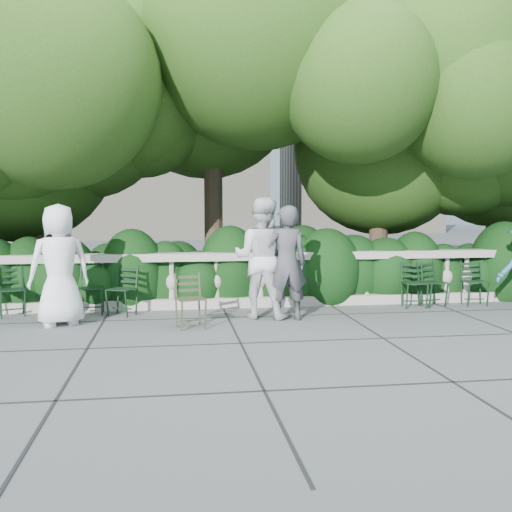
{
  "coord_description": "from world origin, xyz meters",
  "views": [
    {
      "loc": [
        -1.38,
        -8.45,
        1.84
      ],
      "look_at": [
        0.0,
        1.0,
        1.0
      ],
      "focal_mm": 40.0,
      "sensor_mm": 36.0,
      "label": 1
    }
  ],
  "objects": [
    {
      "name": "tree_canopy",
      "position": [
        0.69,
        3.19,
        3.96
      ],
      "size": [
        15.04,
        6.52,
        6.78
      ],
      "color": "#3F3023",
      "rests_on": "ground"
    },
    {
      "name": "chair_a",
      "position": [
        -4.0,
        1.29,
        0.0
      ],
      "size": [
        0.57,
        0.6,
        0.84
      ],
      "primitive_type": null,
      "rotation": [
        0.0,
        0.0,
        0.33
      ],
      "color": "black",
      "rests_on": "ground"
    },
    {
      "name": "balustrade",
      "position": [
        0.0,
        1.8,
        0.49
      ],
      "size": [
        12.0,
        0.44,
        1.0
      ],
      "color": "#9E998E",
      "rests_on": "ground"
    },
    {
      "name": "ground",
      "position": [
        0.0,
        0.0,
        0.0
      ],
      "size": [
        90.0,
        90.0,
        0.0
      ],
      "primitive_type": "plane",
      "color": "#55585D",
      "rests_on": "ground"
    },
    {
      "name": "person_casual_man",
      "position": [
        0.06,
        0.75,
        0.99
      ],
      "size": [
        1.19,
        1.08,
        1.98
      ],
      "primitive_type": "imported",
      "rotation": [
        0.0,
        0.0,
        2.72
      ],
      "color": "silver",
      "rests_on": "ground"
    },
    {
      "name": "chair_f",
      "position": [
        4.12,
        1.15,
        0.0
      ],
      "size": [
        0.49,
        0.53,
        0.84
      ],
      "primitive_type": null,
      "rotation": [
        0.0,
        0.0,
        -0.11
      ],
      "color": "black",
      "rests_on": "ground"
    },
    {
      "name": "chair_d",
      "position": [
        2.92,
        1.11,
        0.0
      ],
      "size": [
        0.49,
        0.53,
        0.84
      ],
      "primitive_type": null,
      "rotation": [
        0.0,
        0.0,
        -0.12
      ],
      "color": "black",
      "rests_on": "ground"
    },
    {
      "name": "person_businessman",
      "position": [
        -3.11,
        0.56,
        0.94
      ],
      "size": [
        1.07,
        0.89,
        1.87
      ],
      "primitive_type": "imported",
      "rotation": [
        0.0,
        0.0,
        3.52
      ],
      "color": "white",
      "rests_on": "ground"
    },
    {
      "name": "chair_b",
      "position": [
        -2.76,
        1.3,
        0.0
      ],
      "size": [
        0.46,
        0.5,
        0.84
      ],
      "primitive_type": null,
      "rotation": [
        0.0,
        0.0,
        0.04
      ],
      "color": "black",
      "rests_on": "ground"
    },
    {
      "name": "chair_e",
      "position": [
        3.35,
        1.17,
        0.0
      ],
      "size": [
        0.54,
        0.57,
        0.84
      ],
      "primitive_type": null,
      "rotation": [
        0.0,
        0.0,
        0.24
      ],
      "color": "black",
      "rests_on": "ground"
    },
    {
      "name": "shrub_hedge",
      "position": [
        0.0,
        3.0,
        0.0
      ],
      "size": [
        15.0,
        2.6,
        1.7
      ],
      "primitive_type": null,
      "color": "black",
      "rests_on": "ground"
    },
    {
      "name": "chair_weathered",
      "position": [
        -1.1,
        -0.08,
        0.0
      ],
      "size": [
        0.54,
        0.57,
        0.84
      ],
      "primitive_type": null,
      "rotation": [
        0.0,
        0.0,
        0.22
      ],
      "color": "black",
      "rests_on": "ground"
    },
    {
      "name": "person_woman_grey",
      "position": [
        0.42,
        0.5,
        0.93
      ],
      "size": [
        0.68,
        0.45,
        1.85
      ],
      "primitive_type": "imported",
      "rotation": [
        0.0,
        0.0,
        3.15
      ],
      "color": "#404045",
      "rests_on": "ground"
    },
    {
      "name": "chair_c",
      "position": [
        -2.31,
        1.12,
        0.0
      ],
      "size": [
        0.61,
        0.62,
        0.84
      ],
      "primitive_type": null,
      "rotation": [
        0.0,
        0.0,
        -0.46
      ],
      "color": "black",
      "rests_on": "ground"
    }
  ]
}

